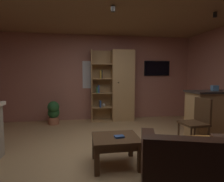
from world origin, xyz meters
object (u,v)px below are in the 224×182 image
object	(u,v)px
dining_chair	(197,119)
coffee_table	(116,142)
tissue_box	(215,88)
table_book_0	(119,137)
kitchen_bar_counter	(223,114)
wall_mounted_tv	(157,68)
leather_couch	(219,182)
potted_floor_plant	(54,112)
bookshelf_cabinet	(120,86)

from	to	relation	value
dining_chair	coffee_table	bearing A→B (deg)	-165.78
tissue_box	table_book_0	world-z (taller)	tissue_box
kitchen_bar_counter	coffee_table	size ratio (longest dim) A/B	2.24
coffee_table	wall_mounted_tv	size ratio (longest dim) A/B	0.83
leather_couch	potted_floor_plant	bearing A→B (deg)	120.31
coffee_table	wall_mounted_tv	distance (m)	3.63
leather_couch	kitchen_bar_counter	bearing A→B (deg)	49.12
tissue_box	potted_floor_plant	world-z (taller)	tissue_box
kitchen_bar_counter	wall_mounted_tv	bearing A→B (deg)	106.63
tissue_box	potted_floor_plant	distance (m)	3.97
leather_couch	table_book_0	world-z (taller)	leather_couch
table_book_0	potted_floor_plant	xyz separation A→B (m)	(-1.32, 2.53, -0.10)
tissue_box	leather_couch	xyz separation A→B (m)	(-1.43, -1.91, -0.76)
leather_couch	table_book_0	bearing A→B (deg)	126.23
kitchen_bar_counter	coffee_table	bearing A→B (deg)	-162.07
coffee_table	table_book_0	world-z (taller)	table_book_0
table_book_0	potted_floor_plant	size ratio (longest dim) A/B	0.21
bookshelf_cabinet	wall_mounted_tv	bearing A→B (deg)	9.63
tissue_box	wall_mounted_tv	distance (m)	2.17
table_book_0	kitchen_bar_counter	bearing A→B (deg)	19.14
bookshelf_cabinet	table_book_0	distance (m)	2.83
potted_floor_plant	wall_mounted_tv	xyz separation A→B (m)	(3.12, 0.39, 1.22)
tissue_box	table_book_0	bearing A→B (deg)	-158.77
coffee_table	dining_chair	bearing A→B (deg)	14.22
kitchen_bar_counter	leather_couch	xyz separation A→B (m)	(-1.64, -1.90, -0.20)
tissue_box	wall_mounted_tv	bearing A→B (deg)	101.16
bookshelf_cabinet	dining_chair	world-z (taller)	bookshelf_cabinet
coffee_table	potted_floor_plant	world-z (taller)	potted_floor_plant
tissue_box	potted_floor_plant	bearing A→B (deg)	154.57
dining_chair	wall_mounted_tv	world-z (taller)	wall_mounted_tv
leather_couch	wall_mounted_tv	xyz separation A→B (m)	(1.02, 3.98, 1.24)
dining_chair	leather_couch	bearing A→B (deg)	-117.35
table_book_0	potted_floor_plant	distance (m)	2.86
potted_floor_plant	dining_chair	bearing A→B (deg)	-35.94
tissue_box	potted_floor_plant	size ratio (longest dim) A/B	0.19
potted_floor_plant	bookshelf_cabinet	bearing A→B (deg)	5.59
coffee_table	potted_floor_plant	xyz separation A→B (m)	(-1.28, 2.49, -0.00)
potted_floor_plant	leather_couch	bearing A→B (deg)	-59.69
kitchen_bar_counter	wall_mounted_tv	world-z (taller)	wall_mounted_tv
kitchen_bar_counter	wall_mounted_tv	xyz separation A→B (m)	(-0.62, 2.09, 1.05)
bookshelf_cabinet	kitchen_bar_counter	size ratio (longest dim) A/B	1.36
leather_couch	tissue_box	bearing A→B (deg)	53.29
dining_chair	wall_mounted_tv	xyz separation A→B (m)	(0.24, 2.48, 1.03)
table_book_0	wall_mounted_tv	xyz separation A→B (m)	(1.79, 2.93, 1.11)
coffee_table	wall_mounted_tv	bearing A→B (deg)	57.48
leather_couch	coffee_table	world-z (taller)	leather_couch
kitchen_bar_counter	potted_floor_plant	world-z (taller)	kitchen_bar_counter
kitchen_bar_counter	potted_floor_plant	distance (m)	4.11
kitchen_bar_counter	leather_couch	distance (m)	2.52
coffee_table	dining_chair	world-z (taller)	dining_chair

